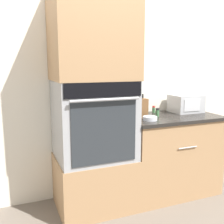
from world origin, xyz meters
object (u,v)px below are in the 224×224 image
object	(u,v)px
wall_oven	(94,120)
bowl	(150,118)
condiment_jar_near	(157,112)
condiment_jar_far	(154,109)
condiment_jar_mid	(146,112)
knife_block	(140,108)
microwave	(186,103)

from	to	relation	value
wall_oven	bowl	bearing A→B (deg)	-13.49
condiment_jar_near	condiment_jar_far	world-z (taller)	condiment_jar_near
wall_oven	condiment_jar_far	xyz separation A→B (m)	(0.80, 0.22, 0.01)
condiment_jar_mid	condiment_jar_far	distance (m)	0.17
knife_block	condiment_jar_mid	world-z (taller)	knife_block
wall_oven	condiment_jar_mid	distance (m)	0.66
condiment_jar_mid	condiment_jar_near	bearing A→B (deg)	-63.29
wall_oven	condiment_jar_near	size ratio (longest dim) A/B	8.42
condiment_jar_near	condiment_jar_far	xyz separation A→B (m)	(0.08, 0.21, -0.00)
microwave	bowl	bearing A→B (deg)	-157.86
microwave	bowl	size ratio (longest dim) A/B	2.39
bowl	knife_block	bearing A→B (deg)	92.34
bowl	condiment_jar_mid	size ratio (longest dim) A/B	2.06
microwave	condiment_jar_mid	size ratio (longest dim) A/B	4.93
bowl	condiment_jar_far	xyz separation A→B (m)	(0.25, 0.35, 0.02)
condiment_jar_near	condiment_jar_mid	distance (m)	0.15
microwave	knife_block	bearing A→B (deg)	-174.73
condiment_jar_far	condiment_jar_near	bearing A→B (deg)	-110.99
knife_block	condiment_jar_near	distance (m)	0.20
wall_oven	bowl	size ratio (longest dim) A/B	5.25
bowl	condiment_jar_near	xyz separation A→B (m)	(0.17, 0.14, 0.02)
condiment_jar_far	bowl	bearing A→B (deg)	-125.58
knife_block	condiment_jar_mid	xyz separation A→B (m)	(0.11, 0.08, -0.07)
knife_block	condiment_jar_mid	size ratio (longest dim) A/B	3.46
knife_block	bowl	xyz separation A→B (m)	(0.01, -0.20, -0.08)
microwave	condiment_jar_far	xyz separation A→B (m)	(-0.37, 0.10, -0.06)
condiment_jar_mid	condiment_jar_far	world-z (taller)	condiment_jar_far
knife_block	bowl	world-z (taller)	knife_block
bowl	condiment_jar_near	world-z (taller)	condiment_jar_near
wall_oven	condiment_jar_near	distance (m)	0.71
condiment_jar_far	wall_oven	bearing A→B (deg)	-164.23
knife_block	wall_oven	bearing A→B (deg)	-173.05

